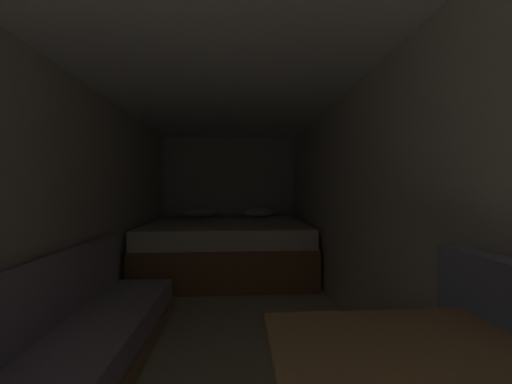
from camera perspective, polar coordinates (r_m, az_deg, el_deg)
ground_plane at (r=2.64m, az=-7.08°, el=-25.41°), size 7.27×7.27×0.00m
wall_back at (r=5.03m, az=-5.18°, el=-0.99°), size 2.34×0.05×2.03m
wall_left at (r=2.70m, az=-32.11°, el=-2.50°), size 0.05×5.27×2.03m
wall_right at (r=2.57m, az=19.26°, el=-2.59°), size 0.05×5.27×2.03m
ceiling_slab at (r=2.54m, az=-7.14°, el=21.36°), size 2.34×5.27×0.05m
bed at (r=4.14m, az=-5.58°, el=-10.54°), size 2.12×1.81×0.85m
sofa_left at (r=2.04m, az=-36.31°, el=-26.80°), size 0.63×2.63×0.72m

